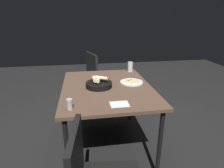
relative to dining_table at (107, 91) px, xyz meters
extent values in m
plane|color=black|center=(0.00, 0.00, -0.70)|extent=(8.00, 8.00, 0.00)
cube|color=brown|center=(0.00, 0.00, 0.05)|extent=(0.94, 1.20, 0.03)
cylinder|color=black|center=(-0.41, -0.54, -0.33)|extent=(0.04, 0.04, 0.73)
cylinder|color=black|center=(0.41, -0.54, -0.33)|extent=(0.04, 0.04, 0.73)
cylinder|color=black|center=(-0.41, 0.54, -0.33)|extent=(0.04, 0.04, 0.73)
cylinder|color=black|center=(0.41, 0.54, -0.33)|extent=(0.04, 0.04, 0.73)
cylinder|color=white|center=(0.29, 0.06, 0.07)|extent=(0.25, 0.25, 0.01)
cube|color=tan|center=(0.29, 0.06, 0.08)|extent=(0.18, 0.14, 0.01)
cube|color=beige|center=(0.29, 0.06, 0.09)|extent=(0.16, 0.13, 0.01)
sphere|color=brown|center=(0.24, 0.05, 0.09)|extent=(0.02, 0.02, 0.02)
sphere|color=brown|center=(0.25, 0.05, 0.09)|extent=(0.02, 0.02, 0.02)
sphere|color=brown|center=(0.28, 0.08, 0.09)|extent=(0.02, 0.02, 0.02)
cylinder|color=black|center=(-0.08, -0.01, 0.09)|extent=(0.28, 0.28, 0.05)
cylinder|color=beige|center=(-0.06, 0.00, 0.16)|extent=(0.14, 0.10, 0.04)
cylinder|color=beige|center=(-0.13, 0.00, 0.15)|extent=(0.05, 0.12, 0.04)
cylinder|color=beige|center=(-0.09, -0.03, 0.15)|extent=(0.05, 0.12, 0.03)
cylinder|color=#B11C14|center=(-0.02, -0.03, 0.08)|extent=(0.06, 0.06, 0.03)
cylinder|color=silver|center=(0.38, 0.50, 0.12)|extent=(0.07, 0.07, 0.13)
cylinder|color=orange|center=(0.38, 0.50, 0.10)|extent=(0.06, 0.06, 0.07)
cylinder|color=#BFB299|center=(-0.36, -0.47, 0.10)|extent=(0.05, 0.05, 0.08)
cylinder|color=maroon|center=(-0.36, -0.47, 0.08)|extent=(0.04, 0.04, 0.04)
cylinder|color=#B7B7BC|center=(-0.36, -0.47, 0.15)|extent=(0.05, 0.05, 0.01)
cube|color=white|center=(0.05, -0.45, 0.06)|extent=(0.16, 0.12, 0.00)
cube|color=#2C2C2C|center=(-0.29, 0.91, -0.26)|extent=(0.55, 0.55, 0.04)
cube|color=black|center=(-0.10, 0.98, -0.01)|extent=(0.16, 0.41, 0.47)
cylinder|color=black|center=(-0.53, 1.04, -0.49)|extent=(0.03, 0.03, 0.41)
cylinder|color=black|center=(-0.42, 0.67, -0.49)|extent=(0.03, 0.03, 0.41)
cylinder|color=black|center=(-0.17, 1.15, -0.49)|extent=(0.03, 0.03, 0.41)
cylinder|color=black|center=(-0.06, 0.79, -0.49)|extent=(0.03, 0.03, 0.41)
cube|color=black|center=(-0.31, -0.93, -0.06)|extent=(0.09, 0.42, 0.42)
camera|label=1|loc=(-0.24, -1.85, 0.78)|focal=30.04mm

